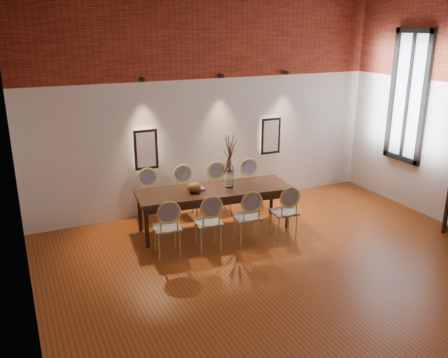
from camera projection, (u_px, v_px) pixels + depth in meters
name	position (u px, v px, depth m)	size (l,w,h in m)	color
floor	(312.00, 288.00, 6.53)	(7.00, 7.00, 0.02)	brown
wall_back	(209.00, 105.00, 8.96)	(7.00, 0.10, 4.00)	silver
wall_left	(12.00, 186.00, 4.48)	(0.10, 7.00, 4.00)	silver
brick_band_back	(210.00, 36.00, 8.51)	(7.00, 0.02, 1.50)	maroon
brick_band_left	(1.00, 49.00, 4.12)	(0.02, 7.00, 1.50)	maroon
niche_left	(146.00, 149.00, 8.57)	(0.36, 0.06, 0.66)	#FFEAC6
niche_right	(270.00, 136.00, 9.62)	(0.36, 0.06, 0.66)	#FFEAC6
spot_fixture_left	(142.00, 79.00, 8.16)	(0.08, 0.08, 0.10)	black
spot_fixture_mid	(221.00, 76.00, 8.76)	(0.08, 0.08, 0.10)	black
spot_fixture_right	(286.00, 73.00, 9.32)	(0.08, 0.08, 0.10)	black
window_glass	(409.00, 97.00, 8.97)	(0.02, 0.78, 2.38)	silver
window_frame	(408.00, 97.00, 8.96)	(0.08, 0.90, 2.50)	black
window_mullion	(408.00, 97.00, 8.96)	(0.06, 0.06, 2.40)	black
dining_table	(214.00, 209.00, 8.29)	(2.66, 0.86, 0.75)	black
chair_near_a	(167.00, 227.00, 7.32)	(0.44, 0.44, 0.94)	tan
chair_near_b	(208.00, 222.00, 7.52)	(0.44, 0.44, 0.94)	tan
chair_near_c	(247.00, 217.00, 7.72)	(0.44, 0.44, 0.94)	tan
chair_near_d	(284.00, 212.00, 7.93)	(0.44, 0.44, 0.94)	tan
chair_far_a	(150.00, 197.00, 8.59)	(0.44, 0.44, 0.94)	tan
chair_far_b	(186.00, 193.00, 8.79)	(0.44, 0.44, 0.94)	tan
chair_far_c	(220.00, 189.00, 9.00)	(0.44, 0.44, 0.94)	tan
chair_far_d	(252.00, 186.00, 9.20)	(0.44, 0.44, 0.94)	tan
vase	(229.00, 179.00, 8.21)	(0.14, 0.14, 0.30)	silver
dried_branches	(229.00, 154.00, 8.07)	(0.50, 0.50, 0.70)	#4F3A2D
bowl	(194.00, 187.00, 7.98)	(0.24, 0.24, 0.18)	#573F18
book	(196.00, 189.00, 8.13)	(0.26, 0.18, 0.03)	#9A268E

